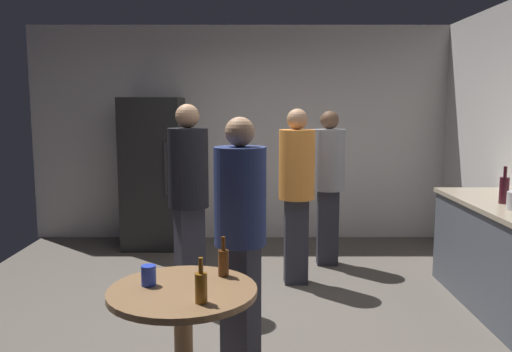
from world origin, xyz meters
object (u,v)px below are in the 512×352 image
Objects in this scene: beer_bottle_brown at (226,262)px; foreground_table at (185,307)px; plastic_cup_blue at (151,275)px; person_in_orange_shirt at (299,183)px; person_in_gray_shirt at (331,176)px; beer_bottle_amber at (203,286)px; person_in_navy_shirt at (242,222)px; person_in_black_shirt at (191,188)px; refrigerator at (156,173)px; wine_bottle_on_counter at (507,190)px.

foreground_table is at bearing -135.14° from beer_bottle_brown.
plastic_cup_blue is 2.35m from person_in_orange_shirt.
person_in_gray_shirt is at bearing 63.64° from plastic_cup_blue.
person_in_navy_shirt is (0.17, 0.84, 0.14)m from beer_bottle_amber.
plastic_cup_blue is at bearing 141.09° from beer_bottle_amber.
beer_bottle_amber is 0.13× the size of person_in_black_shirt.
person_in_orange_shirt is at bearing 70.35° from foreground_table.
refrigerator is 3.64m from foreground_table.
person_in_navy_shirt is (0.48, 0.58, 0.16)m from plastic_cup_blue.
person_in_orange_shirt is (0.66, 2.38, 0.16)m from beer_bottle_amber.
person_in_orange_shirt is 0.98× the size of person_in_black_shirt.
person_in_black_shirt is (-0.30, 1.88, 0.19)m from beer_bottle_amber.
refrigerator is 3.83m from wine_bottle_on_counter.
person_in_gray_shirt is (0.87, 2.15, 0.01)m from person_in_navy_shirt.
wine_bottle_on_counter is at bearing 37.15° from beer_bottle_amber.
plastic_cup_blue is (-0.31, 0.25, -0.03)m from beer_bottle_amber.
beer_bottle_brown reaches higher than plastic_cup_blue.
person_in_orange_shirt is at bearing 65.58° from plastic_cup_blue.
beer_bottle_brown is at bearing -72.47° from refrigerator.
refrigerator reaches higher than beer_bottle_amber.
wine_bottle_on_counter is 2.62m from person_in_black_shirt.
refrigerator is 1.09× the size of person_in_gray_shirt.
foreground_table is at bearing 120.95° from beer_bottle_amber.
wine_bottle_on_counter is at bearing 31.12° from beer_bottle_brown.
wine_bottle_on_counter reaches higher than plastic_cup_blue.
beer_bottle_brown is at bearing 44.86° from foreground_table.
foreground_table is 3.03m from person_in_gray_shirt.
person_in_orange_shirt is at bearing 159.53° from wine_bottle_on_counter.
refrigerator is 3.85m from beer_bottle_amber.
wine_bottle_on_counter is 3.04m from plastic_cup_blue.
person_in_navy_shirt reaches higher than beer_bottle_amber.
person_in_navy_shirt is at bearing 78.98° from beer_bottle_brown.
person_in_gray_shirt reaches higher than plastic_cup_blue.
refrigerator is 1.97m from person_in_black_shirt.
wine_bottle_on_counter is 0.18× the size of person_in_black_shirt.
person_in_black_shirt is (-0.96, -0.50, 0.03)m from person_in_orange_shirt.
foreground_table is 0.30m from beer_bottle_amber.
person_in_black_shirt is at bearing 96.13° from foreground_table.
wine_bottle_on_counter is 0.39× the size of foreground_table.
person_in_navy_shirt is at bearing 50.66° from plastic_cup_blue.
person_in_orange_shirt reaches higher than person_in_navy_shirt.
person_in_gray_shirt is at bearing 145.08° from person_in_orange_shirt.
beer_bottle_brown is at bearing -148.88° from wine_bottle_on_counter.
person_in_orange_shirt is (0.97, 2.13, 0.19)m from plastic_cup_blue.
beer_bottle_amber is 2.47m from person_in_orange_shirt.
beer_bottle_amber is at bearing -38.91° from plastic_cup_blue.
refrigerator is 7.83× the size of beer_bottle_amber.
refrigerator reaches higher than plastic_cup_blue.
beer_bottle_brown is 0.13× the size of person_in_black_shirt.
beer_bottle_brown is (0.21, 0.21, 0.19)m from foreground_table.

